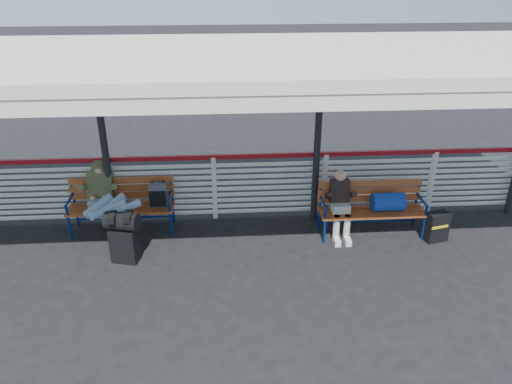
{
  "coord_description": "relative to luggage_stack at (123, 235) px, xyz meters",
  "views": [
    {
      "loc": [
        0.19,
        -6.25,
        4.39
      ],
      "look_at": [
        0.69,
        1.0,
        0.93
      ],
      "focal_mm": 35.0,
      "sensor_mm": 36.0,
      "label": 1
    }
  ],
  "objects": [
    {
      "name": "companion_person",
      "position": [
        3.53,
        0.57,
        0.13
      ],
      "size": [
        0.32,
        0.66,
        1.15
      ],
      "color": "beige",
      "rests_on": "ground"
    },
    {
      "name": "fence",
      "position": [
        1.4,
        1.34,
        0.2
      ],
      "size": [
        12.08,
        0.08,
        1.24
      ],
      "color": "silver",
      "rests_on": "ground"
    },
    {
      "name": "suitcase_side",
      "position": [
        5.13,
        0.27,
        -0.2
      ],
      "size": [
        0.41,
        0.31,
        0.52
      ],
      "rotation": [
        0.0,
        0.0,
        0.25
      ],
      "color": "black",
      "rests_on": "ground"
    },
    {
      "name": "traveler_man",
      "position": [
        -0.35,
        0.68,
        0.25
      ],
      "size": [
        0.93,
        1.62,
        0.77
      ],
      "color": "#8CA7BD",
      "rests_on": "ground"
    },
    {
      "name": "canopy",
      "position": [
        1.4,
        0.3,
        2.58
      ],
      "size": [
        12.6,
        3.6,
        3.16
      ],
      "color": "silver",
      "rests_on": "ground"
    },
    {
      "name": "bench_right",
      "position": [
        4.19,
        0.59,
        0.12
      ],
      "size": [
        1.8,
        0.56,
        0.92
      ],
      "color": "#A54C1F",
      "rests_on": "ground"
    },
    {
      "name": "luggage_stack",
      "position": [
        0.0,
        0.0,
        0.0
      ],
      "size": [
        0.57,
        0.4,
        0.85
      ],
      "rotation": [
        0.0,
        0.0,
        -0.25
      ],
      "color": "black",
      "rests_on": "ground"
    },
    {
      "name": "ground",
      "position": [
        1.4,
        -0.56,
        -0.46
      ],
      "size": [
        60.0,
        60.0,
        0.0
      ],
      "primitive_type": "plane",
      "color": "black",
      "rests_on": "ground"
    },
    {
      "name": "bench_left",
      "position": [
        -0.04,
        1.04,
        0.12
      ],
      "size": [
        1.8,
        0.56,
        0.92
      ],
      "color": "#A54C1F",
      "rests_on": "ground"
    }
  ]
}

